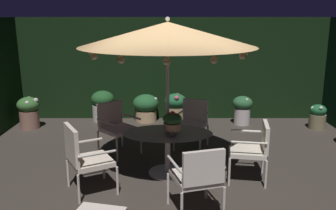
% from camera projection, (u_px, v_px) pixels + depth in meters
% --- Properties ---
extents(ground_plane, '(8.15, 7.32, 0.02)m').
position_uv_depth(ground_plane, '(175.00, 173.00, 6.10)').
color(ground_plane, '#3D352F').
extents(hedge_backdrop_rear, '(8.15, 0.30, 2.51)m').
position_uv_depth(hedge_backdrop_rear, '(173.00, 68.00, 9.21)').
color(hedge_backdrop_rear, black).
rests_on(hedge_backdrop_rear, ground_plane).
extents(patio_dining_table, '(1.46, 0.96, 0.71)m').
position_uv_depth(patio_dining_table, '(168.00, 143.00, 5.96)').
color(patio_dining_table, silver).
rests_on(patio_dining_table, ground_plane).
extents(patio_umbrella, '(2.72, 2.72, 2.53)m').
position_uv_depth(patio_umbrella, '(168.00, 35.00, 5.55)').
color(patio_umbrella, silver).
rests_on(patio_umbrella, ground_plane).
extents(centerpiece_planter, '(0.30, 0.30, 0.39)m').
position_uv_depth(centerpiece_planter, '(173.00, 122.00, 5.71)').
color(centerpiece_planter, tan).
rests_on(centerpiece_planter, patio_dining_table).
extents(patio_chair_north, '(0.85, 0.85, 0.96)m').
position_uv_depth(patio_chair_north, '(116.00, 124.00, 6.90)').
color(patio_chair_north, beige).
rests_on(patio_chair_north, ground_plane).
extents(patio_chair_northeast, '(0.82, 0.83, 1.03)m').
position_uv_depth(patio_chair_northeast, '(84.00, 155.00, 5.30)').
color(patio_chair_northeast, beige).
rests_on(patio_chair_northeast, ground_plane).
extents(patio_chair_east, '(0.74, 0.76, 0.96)m').
position_uv_depth(patio_chair_east, '(198.00, 175.00, 4.67)').
color(patio_chair_east, silver).
rests_on(patio_chair_east, ground_plane).
extents(patio_chair_southeast, '(0.67, 0.70, 0.93)m').
position_uv_depth(patio_chair_southeast, '(254.00, 146.00, 5.73)').
color(patio_chair_southeast, silver).
rests_on(patio_chair_southeast, ground_plane).
extents(patio_chair_south, '(0.72, 0.74, 0.93)m').
position_uv_depth(patio_chair_south, '(193.00, 120.00, 7.20)').
color(patio_chair_south, silver).
rests_on(patio_chair_south, ground_plane).
extents(potted_plant_back_center, '(0.56, 0.56, 0.75)m').
position_uv_depth(potted_plant_back_center, '(103.00, 105.00, 9.08)').
color(potted_plant_back_center, beige).
rests_on(potted_plant_back_center, ground_plane).
extents(potted_plant_left_far, '(0.47, 0.47, 0.69)m').
position_uv_depth(potted_plant_left_far, '(243.00, 109.00, 8.76)').
color(potted_plant_left_far, beige).
rests_on(potted_plant_left_far, ground_plane).
extents(potted_plant_front_corner, '(0.52, 0.53, 0.74)m').
position_uv_depth(potted_plant_front_corner, '(176.00, 107.00, 8.78)').
color(potted_plant_front_corner, tan).
rests_on(potted_plant_front_corner, ground_plane).
extents(potted_plant_back_left, '(0.50, 0.50, 0.74)m').
position_uv_depth(potted_plant_back_left, '(29.00, 111.00, 8.44)').
color(potted_plant_back_left, '#8D6454').
rests_on(potted_plant_back_left, ground_plane).
extents(potted_plant_back_right, '(0.63, 0.63, 0.67)m').
position_uv_depth(potted_plant_back_right, '(146.00, 107.00, 9.03)').
color(potted_plant_back_right, tan).
rests_on(potted_plant_back_right, ground_plane).
extents(potted_plant_right_near, '(0.37, 0.38, 0.57)m').
position_uv_depth(potted_plant_right_near, '(318.00, 116.00, 8.43)').
color(potted_plant_right_near, '#7A7051').
rests_on(potted_plant_right_near, ground_plane).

